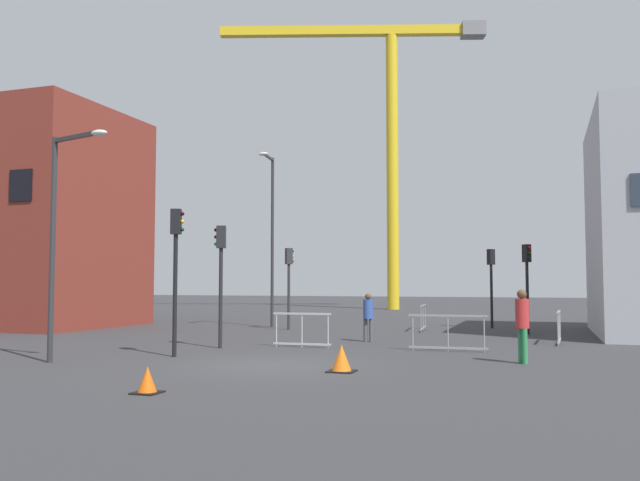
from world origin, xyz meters
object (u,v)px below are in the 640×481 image
object	(u,v)px
streetlamp_tall	(271,227)
traffic_light_corner	(289,274)
traffic_light_far	(491,274)
traffic_light_near	(527,273)
traffic_light_island	(176,257)
streetlamp_short	(60,223)
traffic_cone_on_verge	(342,359)
traffic_light_verge	(221,265)
pedestrian_waiting	(368,314)
pedestrian_walking	(522,320)
traffic_cone_orange	(147,381)
construction_crane	(384,113)

from	to	relation	value
streetlamp_tall	traffic_light_corner	bearing A→B (deg)	-42.24
traffic_light_corner	traffic_light_far	world-z (taller)	traffic_light_far
traffic_light_near	traffic_light_island	distance (m)	14.45
streetlamp_short	traffic_cone_on_verge	distance (m)	8.00
traffic_light_verge	traffic_light_near	world-z (taller)	traffic_light_verge
traffic_light_island	pedestrian_waiting	bearing A→B (deg)	57.88
streetlamp_short	traffic_light_far	distance (m)	19.34
streetlamp_tall	traffic_light_corner	distance (m)	2.86
pedestrian_walking	traffic_cone_orange	size ratio (longest dim) A/B	3.78
streetlamp_short	traffic_cone_orange	size ratio (longest dim) A/B	11.82
traffic_light_verge	pedestrian_waiting	xyz separation A→B (m)	(3.81, 3.63, -1.61)
traffic_cone_on_verge	traffic_light_far	bearing A→B (deg)	82.19
traffic_light_far	traffic_cone_on_verge	world-z (taller)	traffic_light_far
traffic_light_near	pedestrian_walking	xyz separation A→B (m)	(0.07, -9.85, -1.31)
construction_crane	streetlamp_tall	xyz separation A→B (m)	(-0.43, -21.32, -10.51)
traffic_cone_orange	traffic_light_far	bearing A→B (deg)	76.67
traffic_cone_orange	pedestrian_waiting	bearing A→B (deg)	84.14
traffic_cone_orange	traffic_light_island	bearing A→B (deg)	116.15
traffic_light_verge	construction_crane	bearing A→B (deg)	93.37
traffic_light_far	traffic_light_verge	xyz separation A→B (m)	(-7.37, -12.00, 0.17)
traffic_light_corner	traffic_light_near	xyz separation A→B (m)	(9.86, 0.47, 0.01)
streetlamp_tall	pedestrian_walking	distance (m)	15.88
pedestrian_waiting	traffic_light_corner	bearing A→B (deg)	135.66
streetlamp_tall	streetlamp_short	bearing A→B (deg)	-89.43
streetlamp_tall	traffic_cone_on_verge	world-z (taller)	streetlamp_tall
traffic_light_near	construction_crane	bearing A→B (deg)	116.03
construction_crane	traffic_light_far	bearing A→B (deg)	-63.95
traffic_light_corner	traffic_light_island	bearing A→B (deg)	-85.70
traffic_light_corner	traffic_cone_orange	distance (m)	16.79
traffic_light_near	traffic_cone_on_verge	distance (m)	13.51
traffic_light_island	pedestrian_walking	size ratio (longest dim) A/B	2.19
traffic_light_near	traffic_light_verge	bearing A→B (deg)	-135.88
construction_crane	streetlamp_short	world-z (taller)	construction_crane
streetlamp_short	traffic_light_near	size ratio (longest dim) A/B	1.64
streetlamp_short	traffic_light_island	size ratio (longest dim) A/B	1.43
pedestrian_waiting	traffic_light_island	bearing A→B (deg)	-122.12
traffic_cone_on_verge	pedestrian_walking	bearing A→B (deg)	37.15
streetlamp_short	traffic_light_verge	xyz separation A→B (m)	(2.10, 4.82, -0.99)
traffic_light_corner	traffic_light_verge	xyz separation A→B (m)	(0.89, -8.22, 0.18)
traffic_light_corner	traffic_light_far	size ratio (longest dim) A/B	1.00
pedestrian_waiting	traffic_cone_on_verge	xyz separation A→B (m)	(1.34, -7.72, -0.67)
traffic_light_island	traffic_cone_orange	size ratio (longest dim) A/B	8.29
streetlamp_tall	traffic_light_island	distance (m)	12.36
traffic_light_far	pedestrian_waiting	bearing A→B (deg)	-112.99
streetlamp_tall	streetlamp_short	xyz separation A→B (m)	(0.14, -14.28, -1.03)
traffic_light_corner	traffic_light_far	bearing A→B (deg)	24.57
traffic_light_corner	pedestrian_waiting	bearing A→B (deg)	-44.34
construction_crane	pedestrian_walking	world-z (taller)	construction_crane
construction_crane	traffic_light_verge	world-z (taller)	construction_crane
pedestrian_waiting	traffic_light_verge	bearing A→B (deg)	-136.44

